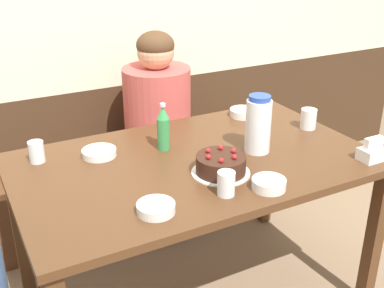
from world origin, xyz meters
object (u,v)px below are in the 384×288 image
(glass_tumbler_short, at_px, (36,152))
(person_teal_shirt, at_px, (158,133))
(napkin_holder, at_px, (372,152))
(glass_water_tall, at_px, (308,119))
(glass_shot_small, at_px, (226,183))
(bowl_sauce_shallow, at_px, (243,113))
(birthday_cake, at_px, (221,165))
(soju_bottle, at_px, (163,128))
(bench_seat, at_px, (131,187))
(bowl_soup_white, at_px, (269,184))
(bowl_side_dish, at_px, (156,208))
(water_pitcher, at_px, (258,125))
(bowl_rice_small, at_px, (99,153))

(glass_tumbler_short, bearing_deg, person_teal_shirt, 29.70)
(napkin_holder, distance_m, glass_water_tall, 0.41)
(glass_shot_small, bearing_deg, glass_tumbler_short, 132.53)
(napkin_holder, xyz_separation_m, bowl_sauce_shallow, (-0.19, 0.70, -0.02))
(birthday_cake, bearing_deg, soju_bottle, 107.85)
(bench_seat, relative_size, bowl_soup_white, 13.92)
(soju_bottle, distance_m, person_teal_shirt, 0.66)
(bowl_side_dish, bearing_deg, birthday_cake, 22.51)
(glass_water_tall, height_order, glass_tumbler_short, glass_water_tall)
(glass_water_tall, bearing_deg, napkin_holder, -89.72)
(napkin_holder, relative_size, person_teal_shirt, 0.09)
(water_pitcher, xyz_separation_m, glass_tumbler_short, (-0.89, 0.35, -0.08))
(bowl_soup_white, bearing_deg, water_pitcher, 62.62)
(soju_bottle, relative_size, glass_water_tall, 2.17)
(bowl_side_dish, height_order, glass_tumbler_short, glass_tumbler_short)
(water_pitcher, relative_size, glass_shot_small, 2.77)
(bowl_soup_white, distance_m, person_teal_shirt, 1.10)
(birthday_cake, xyz_separation_m, glass_tumbler_short, (-0.63, 0.46, 0.01))
(napkin_holder, xyz_separation_m, glass_shot_small, (-0.71, 0.04, 0.01))
(person_teal_shirt, bearing_deg, glass_water_tall, 37.56)
(bench_seat, xyz_separation_m, glass_shot_small, (-0.04, -1.15, 0.60))
(water_pitcher, bearing_deg, soju_bottle, 149.00)
(person_teal_shirt, bearing_deg, bowl_sauce_shallow, 40.68)
(bench_seat, xyz_separation_m, water_pitcher, (0.29, -0.88, 0.68))
(napkin_holder, relative_size, glass_shot_small, 1.17)
(bowl_rice_small, bearing_deg, napkin_holder, -29.89)
(napkin_holder, xyz_separation_m, bowl_side_dish, (-0.99, 0.05, -0.02))
(bowl_sauce_shallow, xyz_separation_m, glass_tumbler_short, (-1.08, -0.05, 0.03))
(bowl_sauce_shallow, distance_m, glass_water_tall, 0.35)
(birthday_cake, bearing_deg, water_pitcher, 23.24)
(glass_water_tall, relative_size, glass_shot_small, 1.07)
(napkin_holder, xyz_separation_m, glass_tumbler_short, (-1.27, 0.66, 0.01))
(bench_seat, distance_m, soju_bottle, 0.94)
(napkin_holder, bearing_deg, birthday_cake, 162.74)
(glass_shot_small, relative_size, person_teal_shirt, 0.08)
(glass_tumbler_short, bearing_deg, bowl_side_dish, -64.97)
(bowl_soup_white, height_order, person_teal_shirt, person_teal_shirt)
(birthday_cake, relative_size, glass_tumbler_short, 2.59)
(bowl_soup_white, bearing_deg, glass_tumbler_short, 138.25)
(birthday_cake, height_order, bowl_side_dish, birthday_cake)
(bowl_rice_small, relative_size, glass_water_tall, 1.49)
(soju_bottle, xyz_separation_m, bowl_side_dish, (-0.25, -0.47, -0.09))
(bowl_sauce_shallow, height_order, glass_tumbler_short, glass_tumbler_short)
(water_pitcher, bearing_deg, napkin_holder, -38.77)
(water_pitcher, height_order, napkin_holder, water_pitcher)
(bowl_soup_white, bearing_deg, soju_bottle, 111.16)
(water_pitcher, relative_size, bowl_sauce_shallow, 1.88)
(bowl_side_dish, relative_size, bowl_sauce_shallow, 0.99)
(bowl_side_dish, distance_m, bowl_sauce_shallow, 1.03)
(glass_tumbler_short, height_order, person_teal_shirt, person_teal_shirt)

